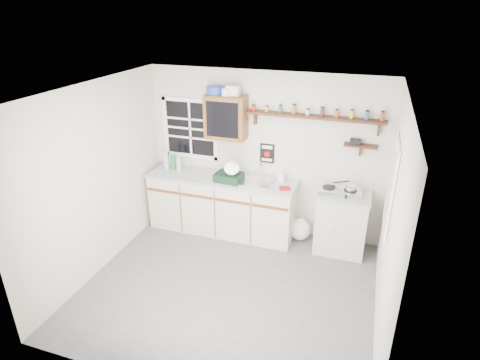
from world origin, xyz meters
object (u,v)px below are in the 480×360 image
object	(u,v)px
spice_shelf	(316,116)
dish_rack	(230,175)
hotplate	(339,191)
main_cabinet	(222,204)
right_cabinet	(341,222)
upper_cabinet	(226,117)

from	to	relation	value
spice_shelf	dish_rack	bearing A→B (deg)	-165.49
dish_rack	hotplate	xyz separation A→B (m)	(1.59, 0.09, -0.07)
hotplate	main_cabinet	bearing A→B (deg)	172.89
main_cabinet	dish_rack	bearing A→B (deg)	-26.93
main_cabinet	hotplate	size ratio (longest dim) A/B	3.70
right_cabinet	upper_cabinet	distance (m)	2.26
spice_shelf	dish_rack	xyz separation A→B (m)	(-1.16, -0.30, -0.91)
dish_rack	upper_cabinet	bearing A→B (deg)	124.40
right_cabinet	hotplate	size ratio (longest dim) A/B	1.46
right_cabinet	upper_cabinet	world-z (taller)	upper_cabinet
upper_cabinet	dish_rack	bearing A→B (deg)	-59.61
right_cabinet	hotplate	distance (m)	0.50
spice_shelf	right_cabinet	bearing A→B (deg)	-20.29
upper_cabinet	spice_shelf	world-z (taller)	upper_cabinet
main_cabinet	hotplate	bearing A→B (deg)	0.18
hotplate	upper_cabinet	bearing A→B (deg)	168.13
spice_shelf	main_cabinet	bearing A→B (deg)	-170.88
main_cabinet	dish_rack	world-z (taller)	dish_rack
right_cabinet	spice_shelf	world-z (taller)	spice_shelf
right_cabinet	dish_rack	bearing A→B (deg)	-176.16
hotplate	spice_shelf	bearing A→B (deg)	147.08
upper_cabinet	dish_rack	world-z (taller)	upper_cabinet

